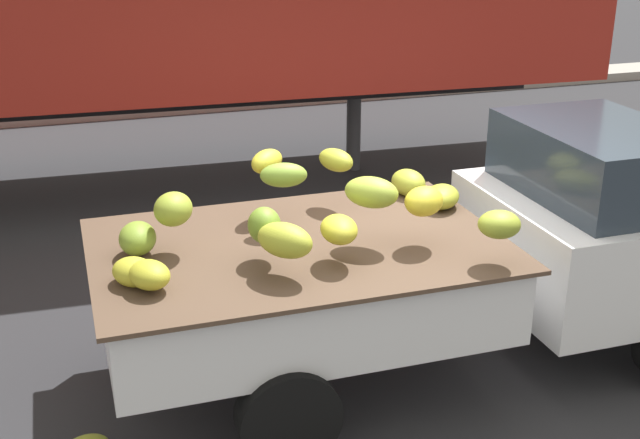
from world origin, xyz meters
The scene contains 3 objects.
ground centered at (0.00, 0.00, 0.00)m, with size 220.00×220.00×0.00m, color #28282B.
curb_strip centered at (0.00, 8.19, 0.08)m, with size 80.00×0.80×0.16m, color gray.
pickup_truck centered at (1.21, -0.20, 0.89)m, with size 4.83×1.82×1.70m.
Camera 1 is at (-2.09, -5.04, 3.24)m, focal length 46.07 mm.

